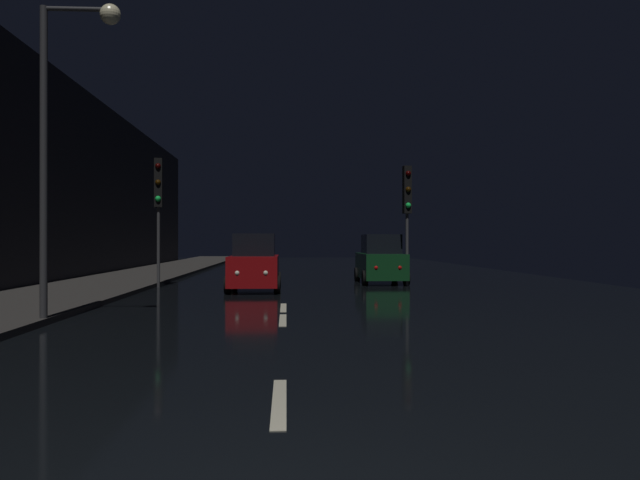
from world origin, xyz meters
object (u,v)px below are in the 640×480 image
object	(u,v)px
car_approaching_headlights	(254,265)
traffic_light_far_left	(158,193)
traffic_light_far_right	(407,199)
streetlamp_overhead	(66,110)
car_parked_right_far	(381,261)

from	to	relation	value
car_approaching_headlights	traffic_light_far_left	bearing A→B (deg)	-115.97
traffic_light_far_right	streetlamp_overhead	bearing A→B (deg)	-44.84
traffic_light_far_right	car_parked_right_far	world-z (taller)	traffic_light_far_right
traffic_light_far_left	car_parked_right_far	bearing A→B (deg)	96.22
car_approaching_headlights	streetlamp_overhead	bearing A→B (deg)	-20.72
traffic_light_far_right	car_approaching_headlights	xyz separation A→B (m)	(-5.98, -1.99, -2.54)
streetlamp_overhead	car_parked_right_far	distance (m)	16.20
traffic_light_far_left	car_approaching_headlights	xyz separation A→B (m)	(3.82, -1.86, -2.72)
streetlamp_overhead	car_approaching_headlights	bearing A→B (deg)	69.28
traffic_light_far_left	car_approaching_headlights	bearing A→B (deg)	58.19
traffic_light_far_right	streetlamp_overhead	world-z (taller)	streetlamp_overhead
car_approaching_headlights	car_parked_right_far	size ratio (longest dim) A/B	0.99
traffic_light_far_right	car_approaching_headlights	distance (m)	6.79
traffic_light_far_right	car_parked_right_far	distance (m)	3.20
streetlamp_overhead	car_parked_right_far	size ratio (longest dim) A/B	1.67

